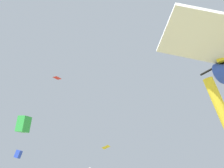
{
  "coord_description": "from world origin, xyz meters",
  "views": [
    {
      "loc": [
        -2.2,
        -1.09,
        0.96
      ],
      "look_at": [
        -0.06,
        1.88,
        2.76
      ],
      "focal_mm": 35.18,
      "sensor_mm": 36.0,
      "label": 1
    }
  ],
  "objects_px": {
    "distant_kite_blue_mid_left": "(18,154)",
    "distant_kite_yellow_high_left": "(106,147)",
    "distant_kite_red_far_center": "(57,78)",
    "distant_kite_green_high_right": "(24,124)"
  },
  "relations": [
    {
      "from": "distant_kite_blue_mid_left",
      "to": "distant_kite_yellow_high_left",
      "type": "height_order",
      "value": "distant_kite_blue_mid_left"
    },
    {
      "from": "distant_kite_yellow_high_left",
      "to": "distant_kite_green_high_right",
      "type": "bearing_deg",
      "value": -175.05
    },
    {
      "from": "distant_kite_red_far_center",
      "to": "distant_kite_blue_mid_left",
      "type": "height_order",
      "value": "distant_kite_red_far_center"
    },
    {
      "from": "distant_kite_green_high_right",
      "to": "distant_kite_red_far_center",
      "type": "relative_size",
      "value": 1.79
    },
    {
      "from": "distant_kite_green_high_right",
      "to": "distant_kite_red_far_center",
      "type": "xyz_separation_m",
      "value": [
        1.34,
        -2.06,
        3.39
      ]
    },
    {
      "from": "distant_kite_red_far_center",
      "to": "distant_kite_green_high_right",
      "type": "bearing_deg",
      "value": 123.01
    },
    {
      "from": "distant_kite_red_far_center",
      "to": "distant_kite_blue_mid_left",
      "type": "relative_size",
      "value": 0.61
    },
    {
      "from": "distant_kite_blue_mid_left",
      "to": "distant_kite_yellow_high_left",
      "type": "relative_size",
      "value": 1.49
    },
    {
      "from": "distant_kite_red_far_center",
      "to": "distant_kite_yellow_high_left",
      "type": "height_order",
      "value": "distant_kite_red_far_center"
    },
    {
      "from": "distant_kite_blue_mid_left",
      "to": "distant_kite_red_far_center",
      "type": "bearing_deg",
      "value": -97.82
    }
  ]
}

